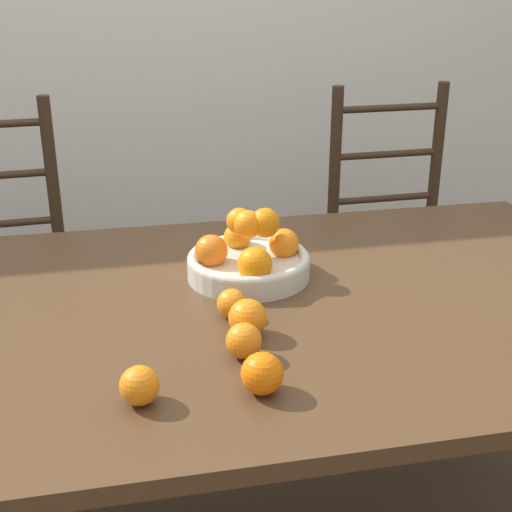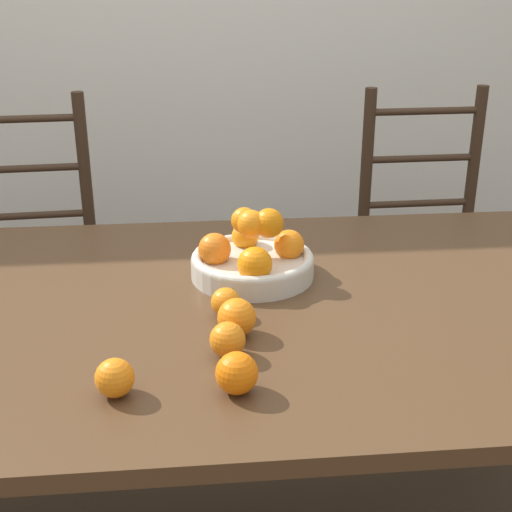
# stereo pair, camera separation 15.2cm
# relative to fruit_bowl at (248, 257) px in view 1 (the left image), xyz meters

# --- Properties ---
(dining_table) EXTENTS (1.88, 1.03, 0.75)m
(dining_table) POSITION_rel_fruit_bowl_xyz_m (-0.08, -0.13, -0.13)
(dining_table) COLOR #4C331E
(dining_table) RESTS_ON ground_plane
(fruit_bowl) EXTENTS (0.28, 0.28, 0.17)m
(fruit_bowl) POSITION_rel_fruit_bowl_xyz_m (0.00, 0.00, 0.00)
(fruit_bowl) COLOR beige
(fruit_bowl) RESTS_ON dining_table
(orange_loose_0) EXTENTS (0.07, 0.07, 0.07)m
(orange_loose_0) POSITION_rel_fruit_bowl_xyz_m (-0.07, -0.47, -0.01)
(orange_loose_0) COLOR orange
(orange_loose_0) RESTS_ON dining_table
(orange_loose_1) EXTENTS (0.07, 0.07, 0.07)m
(orange_loose_1) POSITION_rel_fruit_bowl_xyz_m (-0.27, -0.46, -0.01)
(orange_loose_1) COLOR orange
(orange_loose_1) RESTS_ON dining_table
(orange_loose_2) EXTENTS (0.07, 0.07, 0.07)m
(orange_loose_2) POSITION_rel_fruit_bowl_xyz_m (-0.08, -0.35, -0.01)
(orange_loose_2) COLOR orange
(orange_loose_2) RESTS_ON dining_table
(orange_loose_3) EXTENTS (0.08, 0.08, 0.08)m
(orange_loose_3) POSITION_rel_fruit_bowl_xyz_m (-0.05, -0.27, -0.01)
(orange_loose_3) COLOR orange
(orange_loose_3) RESTS_ON dining_table
(orange_loose_4) EXTENTS (0.06, 0.06, 0.06)m
(orange_loose_4) POSITION_rel_fruit_bowl_xyz_m (-0.07, -0.19, -0.02)
(orange_loose_4) COLOR orange
(orange_loose_4) RESTS_ON dining_table
(chair_left) EXTENTS (0.44, 0.42, 1.04)m
(chair_left) POSITION_rel_fruit_bowl_xyz_m (-0.66, 0.69, -0.32)
(chair_left) COLOR #382619
(chair_left) RESTS_ON ground_plane
(chair_right) EXTENTS (0.43, 0.41, 1.04)m
(chair_right) POSITION_rel_fruit_bowl_xyz_m (0.66, 0.69, -0.32)
(chair_right) COLOR #382619
(chair_right) RESTS_ON ground_plane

